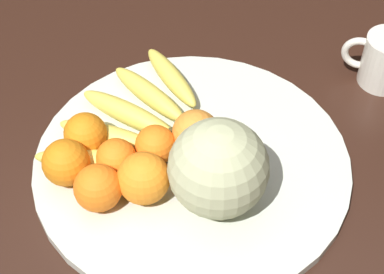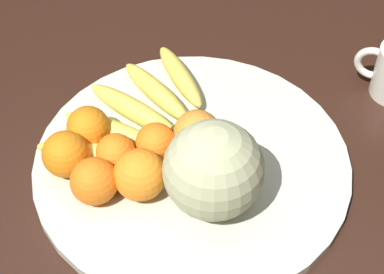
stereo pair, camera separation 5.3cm
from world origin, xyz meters
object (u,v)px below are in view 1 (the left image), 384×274
Objects in this scene: melon at (218,168)px; orange_mid_center at (196,133)px; orange_back_left at (155,145)px; orange_back_right at (116,158)px; fruit_bowl at (192,163)px; banana_bunch at (131,115)px; produce_tag at (108,147)px; kitchen_table at (149,208)px; orange_front_left at (66,163)px; orange_top_small at (85,134)px; orange_side_extra at (98,188)px; ceramic_mug at (384,60)px; orange_front_right at (144,178)px.

melon is 0.10m from orange_mid_center.
orange_back_right is at bearing -145.19° from orange_back_left.
fruit_bowl is 6.67× the size of orange_mid_center.
orange_mid_center is at bearing 118.12° from melon.
banana_bunch reaches higher than fruit_bowl.
produce_tag is (-0.13, -0.02, -0.03)m from orange_mid_center.
orange_back_right is 0.64× the size of produce_tag.
orange_back_left reaches higher than fruit_bowl.
kitchen_table is 0.17m from orange_front_left.
kitchen_table is at bearing 19.87° from orange_front_left.
orange_top_small is (0.01, 0.06, -0.00)m from orange_front_left.
orange_side_extra is at bearing -31.12° from orange_front_left.
banana_bunch is at bearing 116.53° from kitchen_table.
ceramic_mug is (0.33, 0.25, -0.00)m from orange_back_left.
melon is at bearing 0.50° from orange_front_left.
orange_front_left is 0.19m from orange_mid_center.
orange_back_left is (0.00, 0.07, -0.01)m from orange_front_right.
orange_mid_center is 0.12m from orange_back_right.
kitchen_table is at bearing -40.71° from produce_tag.
melon is 2.03× the size of orange_side_extra.
orange_mid_center is 0.17m from orange_side_extra.
fruit_bowl is 7.30× the size of orange_top_small.
orange_back_right is at bearing -157.78° from fruit_bowl.
orange_mid_center is (0.06, 0.05, 0.13)m from kitchen_table.
produce_tag is at bearing 90.47° from banana_bunch.
fruit_bowl is at bearing 24.67° from kitchen_table.
orange_back_left is at bearing -22.06° from produce_tag.
orange_mid_center reaches higher than banana_bunch.
orange_front_right is at bearing -124.91° from fruit_bowl.
orange_side_extra reaches higher than kitchen_table.
banana_bunch is 4.12× the size of orange_mid_center.
orange_front_right is 1.24× the size of orange_back_left.
produce_tag reaches higher than fruit_bowl.
orange_side_extra reaches higher than orange_back_left.
fruit_bowl is at bearing 2.75° from orange_top_small.
ceramic_mug is at bearing 44.57° from orange_front_right.
orange_back_left is at bearing -151.28° from orange_mid_center.
orange_top_small reaches higher than orange_back_left.
kitchen_table is 22.32× the size of orange_top_small.
melon is at bearing -8.85° from orange_back_right.
melon reaches higher than orange_front_left.
orange_mid_center is at bearing 27.79° from orange_front_left.
orange_back_right is (-0.10, -0.06, -0.01)m from orange_mid_center.
produce_tag is (-0.13, -0.00, 0.01)m from fruit_bowl.
orange_front_right is at bearing -4.55° from orange_front_left.
fruit_bowl is 0.11m from melon.
ceramic_mug is (0.27, 0.25, 0.04)m from fruit_bowl.
orange_back_right is 0.06m from orange_side_extra.
orange_front_left reaches higher than kitchen_table.
melon is 0.12m from orange_back_left.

